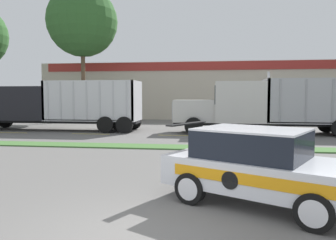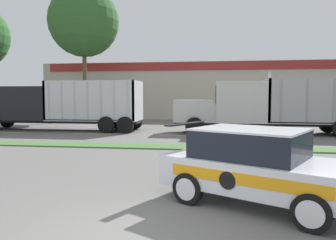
{
  "view_description": "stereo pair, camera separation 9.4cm",
  "coord_description": "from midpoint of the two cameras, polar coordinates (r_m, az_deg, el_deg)",
  "views": [
    {
      "loc": [
        1.17,
        -5.0,
        2.31
      ],
      "look_at": [
        -0.64,
        8.11,
        1.35
      ],
      "focal_mm": 35.0,
      "sensor_mm": 36.0,
      "label": 1
    },
    {
      "loc": [
        1.27,
        -4.98,
        2.31
      ],
      "look_at": [
        -0.64,
        8.11,
        1.35
      ],
      "focal_mm": 35.0,
      "sensor_mm": 36.0,
      "label": 2
    }
  ],
  "objects": [
    {
      "name": "dump_truck_mid",
      "position": [
        20.87,
        15.83,
        2.13
      ],
      "size": [
        12.7,
        2.73,
        3.74
      ],
      "color": "black",
      "rests_on": "ground_plane"
    },
    {
      "name": "centre_line_2",
      "position": [
        23.13,
        -25.6,
        -1.97
      ],
      "size": [
        2.4,
        0.14,
        0.01
      ],
      "primitive_type": "cube",
      "color": "yellow",
      "rests_on": "ground_plane"
    },
    {
      "name": "dump_truck_lead",
      "position": [
        23.88,
        -20.56,
        2.13
      ],
      "size": [
        11.5,
        2.7,
        3.31
      ],
      "color": "black",
      "rests_on": "ground_plane"
    },
    {
      "name": "tree_behind_left",
      "position": [
        32.32,
        -14.39,
        17.37
      ],
      "size": [
        6.4,
        6.4,
        13.92
      ],
      "color": "brown",
      "rests_on": "ground_plane"
    },
    {
      "name": "ground_plane",
      "position": [
        5.63,
        -5.28,
        -20.04
      ],
      "size": [
        600.0,
        600.0,
        0.0
      ],
      "primitive_type": "plane",
      "color": "slate"
    },
    {
      "name": "centre_line_3",
      "position": [
        20.62,
        -13.03,
        -2.36
      ],
      "size": [
        2.4,
        0.14,
        0.01
      ],
      "primitive_type": "cube",
      "color": "yellow",
      "rests_on": "ground_plane"
    },
    {
      "name": "store_building_backdrop",
      "position": [
        37.84,
        5.87,
        4.93
      ],
      "size": [
        31.98,
        12.1,
        5.66
      ],
      "color": "#BCB29E",
      "rests_on": "ground_plane"
    },
    {
      "name": "grass_verge",
      "position": [
        14.68,
        3.44,
        -4.78
      ],
      "size": [
        120.0,
        1.26,
        0.06
      ],
      "primitive_type": "cube",
      "color": "#477538",
      "rests_on": "ground_plane"
    },
    {
      "name": "centre_line_4",
      "position": [
        19.33,
        2.08,
        -2.69
      ],
      "size": [
        2.4,
        0.14,
        0.01
      ],
      "primitive_type": "cube",
      "color": "yellow",
      "rests_on": "ground_plane"
    },
    {
      "name": "centre_line_5",
      "position": [
        19.5,
        18.08,
        -2.83
      ],
      "size": [
        2.4,
        0.14,
        0.01
      ],
      "primitive_type": "cube",
      "color": "yellow",
      "rests_on": "ground_plane"
    },
    {
      "name": "rally_car",
      "position": [
        7.33,
        15.57,
        -7.53
      ],
      "size": [
        4.42,
        3.55,
        1.65
      ],
      "color": "silver",
      "rests_on": "ground_plane"
    }
  ]
}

